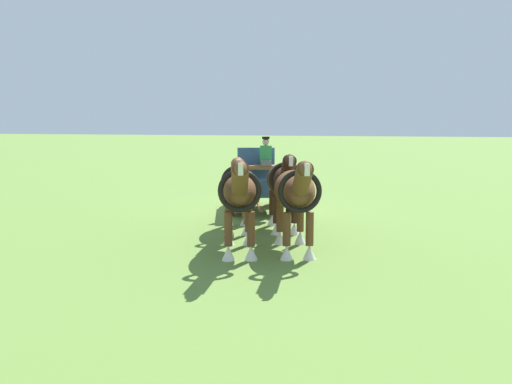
{
  "coord_description": "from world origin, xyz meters",
  "views": [
    {
      "loc": [
        17.55,
        5.07,
        3.03
      ],
      "look_at": [
        4.12,
        1.24,
        1.2
      ],
      "focal_mm": 36.92,
      "sensor_mm": 36.0,
      "label": 1
    }
  ],
  "objects_px": {
    "show_wagon": "(255,180)",
    "draft_horse_rear_near": "(283,182)",
    "draft_horse_rear_off": "(237,185)",
    "draft_horse_lead_off": "(239,193)",
    "draft_horse_lead_near": "(295,193)"
  },
  "relations": [
    {
      "from": "draft_horse_rear_off",
      "to": "draft_horse_lead_off",
      "type": "height_order",
      "value": "draft_horse_lead_off"
    },
    {
      "from": "draft_horse_rear_off",
      "to": "draft_horse_lead_off",
      "type": "xyz_separation_m",
      "value": [
        2.45,
        0.84,
        0.1
      ]
    },
    {
      "from": "draft_horse_lead_near",
      "to": "draft_horse_lead_off",
      "type": "xyz_separation_m",
      "value": [
        0.42,
        -1.23,
        0.01
      ]
    },
    {
      "from": "draft_horse_rear_off",
      "to": "show_wagon",
      "type": "bearing_deg",
      "value": -171.88
    },
    {
      "from": "draft_horse_rear_near",
      "to": "draft_horse_lead_off",
      "type": "height_order",
      "value": "draft_horse_lead_off"
    },
    {
      "from": "show_wagon",
      "to": "draft_horse_rear_near",
      "type": "height_order",
      "value": "show_wagon"
    },
    {
      "from": "draft_horse_rear_near",
      "to": "draft_horse_lead_off",
      "type": "distance_m",
      "value": 2.9
    },
    {
      "from": "show_wagon",
      "to": "draft_horse_rear_off",
      "type": "xyz_separation_m",
      "value": [
        3.49,
        0.5,
        0.23
      ]
    },
    {
      "from": "draft_horse_rear_near",
      "to": "draft_horse_lead_off",
      "type": "relative_size",
      "value": 0.95
    },
    {
      "from": "show_wagon",
      "to": "draft_horse_lead_near",
      "type": "distance_m",
      "value": 6.09
    },
    {
      "from": "show_wagon",
      "to": "draft_horse_lead_off",
      "type": "bearing_deg",
      "value": 12.66
    },
    {
      "from": "show_wagon",
      "to": "draft_horse_rear_near",
      "type": "distance_m",
      "value": 3.53
    },
    {
      "from": "draft_horse_rear_near",
      "to": "draft_horse_lead_near",
      "type": "height_order",
      "value": "draft_horse_lead_near"
    },
    {
      "from": "draft_horse_rear_near",
      "to": "draft_horse_lead_off",
      "type": "xyz_separation_m",
      "value": [
        2.88,
        -0.39,
        0.04
      ]
    },
    {
      "from": "draft_horse_lead_near",
      "to": "draft_horse_lead_off",
      "type": "relative_size",
      "value": 1.02
    }
  ]
}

